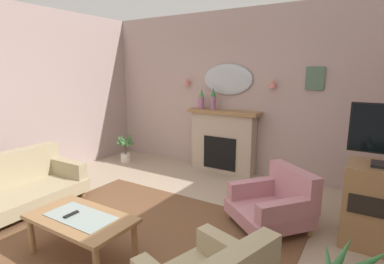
{
  "coord_description": "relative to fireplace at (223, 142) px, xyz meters",
  "views": [
    {
      "loc": [
        2.11,
        -2.16,
        1.88
      ],
      "look_at": [
        -0.31,
        1.75,
        0.93
      ],
      "focal_mm": 28.17,
      "sensor_mm": 36.0,
      "label": 1
    }
  ],
  "objects": [
    {
      "name": "wall_sconce_left",
      "position": [
        -0.85,
        0.09,
        1.09
      ],
      "size": [
        0.14,
        0.14,
        0.14
      ],
      "primitive_type": "cone",
      "color": "#D17066"
    },
    {
      "name": "mantel_vase_centre",
      "position": [
        -0.2,
        -0.03,
        0.8
      ],
      "size": [
        0.1,
        0.1,
        0.4
      ],
      "color": "#9E6084",
      "rests_on": "fireplace"
    },
    {
      "name": "framed_picture",
      "position": [
        1.5,
        0.15,
        1.18
      ],
      "size": [
        0.28,
        0.03,
        0.36
      ],
      "primitive_type": "cube",
      "color": "#4C6B56"
    },
    {
      "name": "floor",
      "position": [
        0.27,
        -2.78,
        -0.62
      ],
      "size": [
        6.69,
        6.9,
        0.1
      ],
      "primitive_type": "cube",
      "color": "tan",
      "rests_on": "ground"
    },
    {
      "name": "potted_plant_small_fern",
      "position": [
        -1.98,
        -0.53,
        -0.24
      ],
      "size": [
        0.38,
        0.39,
        0.62
      ],
      "color": "silver",
      "rests_on": "ground"
    },
    {
      "name": "wall_sconce_right",
      "position": [
        0.85,
        0.09,
        1.09
      ],
      "size": [
        0.14,
        0.14,
        0.14
      ],
      "primitive_type": "cone",
      "color": "#D17066"
    },
    {
      "name": "floral_couch",
      "position": [
        -1.69,
        -2.97,
        -0.25
      ],
      "size": [
        0.9,
        1.74,
        0.76
      ],
      "color": "tan",
      "rests_on": "ground"
    },
    {
      "name": "wall_back",
      "position": [
        0.27,
        0.22,
        0.9
      ],
      "size": [
        6.69,
        0.1,
        2.93
      ],
      "primitive_type": "cube",
      "color": "#B29993",
      "rests_on": "ground"
    },
    {
      "name": "wall_mirror",
      "position": [
        -0.0,
        0.14,
        1.14
      ],
      "size": [
        0.96,
        0.06,
        0.56
      ],
      "primitive_type": "ellipsoid",
      "color": "#B2BCC6"
    },
    {
      "name": "mantel_vase_left",
      "position": [
        -0.45,
        -0.03,
        0.77
      ],
      "size": [
        0.11,
        0.11,
        0.38
      ],
      "color": "#9E6084",
      "rests_on": "fireplace"
    },
    {
      "name": "armchair_by_coffee_table",
      "position": [
        1.45,
        -1.51,
        -0.27
      ],
      "size": [
        1.14,
        1.14,
        0.71
      ],
      "color": "#B77A84",
      "rests_on": "ground"
    },
    {
      "name": "fireplace",
      "position": [
        0.0,
        0.0,
        0.0
      ],
      "size": [
        1.36,
        0.36,
        1.16
      ],
      "color": "tan",
      "rests_on": "ground"
    },
    {
      "name": "patterned_rug",
      "position": [
        0.27,
        -2.58,
        -0.56
      ],
      "size": [
        3.2,
        2.4,
        0.01
      ],
      "primitive_type": "cube",
      "color": "brown",
      "rests_on": "ground"
    },
    {
      "name": "tv_remote",
      "position": [
        -0.12,
        -3.2,
        -0.12
      ],
      "size": [
        0.04,
        0.16,
        0.02
      ],
      "primitive_type": "cube",
      "color": "black",
      "rests_on": "coffee_table"
    },
    {
      "name": "coffee_table",
      "position": [
        -0.03,
        -3.16,
        -0.19
      ],
      "size": [
        1.1,
        0.6,
        0.45
      ],
      "color": "olive",
      "rests_on": "ground"
    }
  ]
}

